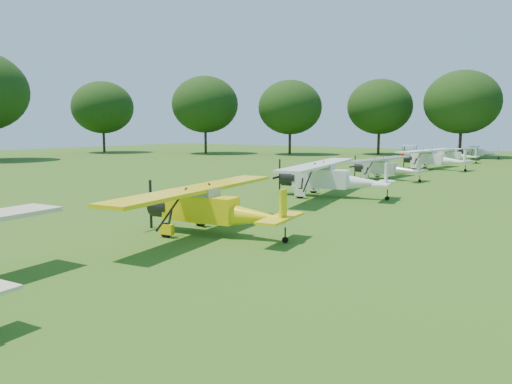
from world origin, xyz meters
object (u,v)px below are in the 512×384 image
Objects in this scene: aircraft_2 at (211,205)px; aircraft_6 at (453,154)px; golf_cart at (409,154)px; aircraft_4 at (385,166)px; aircraft_7 at (477,151)px; aircraft_3 at (329,176)px; aircraft_5 at (432,157)px.

aircraft_2 is 1.23× the size of aircraft_6.
golf_cart reaches higher than aircraft_6.
aircraft_6 is at bearing 84.31° from aircraft_2.
aircraft_4 is (-1.61, 25.76, -0.12)m from aircraft_2.
aircraft_7 reaches higher than aircraft_6.
golf_cart is at bearing 90.70° from aircraft_3.
aircraft_5 is (-0.95, 38.55, 0.03)m from aircraft_2.
aircraft_3 is at bearing -86.05° from aircraft_6.
aircraft_5 is at bearing 92.36° from aircraft_4.
aircraft_3 is 1.32× the size of aircraft_7.
aircraft_5 is at bearing -97.69° from aircraft_7.
aircraft_4 is at bearing -98.32° from aircraft_7.
aircraft_2 is 25.81m from aircraft_4.
aircraft_6 is at bearing -102.87° from aircraft_7.
aircraft_2 is at bearing -96.01° from aircraft_7.
golf_cart is (-7.20, 30.14, -0.53)m from aircraft_4.
aircraft_7 is (0.46, 21.80, -0.26)m from aircraft_5.
aircraft_6 is 4.09× the size of golf_cart.
aircraft_5 is 12.18m from aircraft_6.
golf_cart is (-7.24, 5.19, -0.42)m from aircraft_6.
aircraft_3 is at bearing -81.29° from aircraft_4.
aircraft_7 is (1.08, 9.64, 0.01)m from aircraft_6.
aircraft_3 is 25.34m from aircraft_5.
aircraft_6 is 8.92m from golf_cart.
aircraft_2 is 50.74m from aircraft_6.
aircraft_7 is at bearing 93.45° from aircraft_4.
aircraft_4 is 31.00m from golf_cart.
aircraft_4 is (-0.75, 12.54, -0.23)m from aircraft_3.
aircraft_2 reaches higher than aircraft_4.
aircraft_6 is at bearing -35.33° from golf_cart.
aircraft_2 is 13.24m from aircraft_3.
aircraft_3 reaches higher than aircraft_4.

